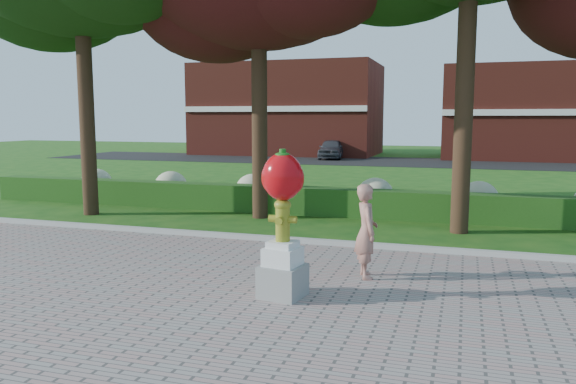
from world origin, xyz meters
name	(u,v)px	position (x,y,z in m)	size (l,w,h in m)	color
ground	(248,281)	(0.00, 0.00, 0.00)	(100.00, 100.00, 0.00)	#174912
walkway	(113,379)	(0.00, -4.00, 0.02)	(40.00, 14.00, 0.04)	gray
curb	(297,241)	(0.00, 3.00, 0.07)	(40.00, 0.18, 0.15)	#ADADA5
lawn_hedge	(336,202)	(0.00, 7.00, 0.40)	(24.00, 0.70, 0.80)	#173F12
hydrangea_row	(361,193)	(0.57, 8.00, 0.55)	(20.10, 1.10, 0.99)	beige
street	(407,162)	(0.00, 28.00, 0.01)	(50.00, 8.00, 0.02)	black
building_left	(288,110)	(-10.00, 34.00, 3.50)	(14.00, 8.00, 7.00)	maroon
building_right	(533,113)	(8.00, 34.00, 3.20)	(12.00, 8.00, 6.40)	maroon
hydrant_sculpture	(283,220)	(0.90, -0.78, 1.28)	(0.73, 0.73, 2.34)	gray
woman	(366,231)	(1.97, 0.71, 0.88)	(0.61, 0.40, 1.67)	#B07464
parked_car	(332,149)	(-5.36, 29.37, 0.70)	(1.61, 4.01, 1.37)	#46484E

